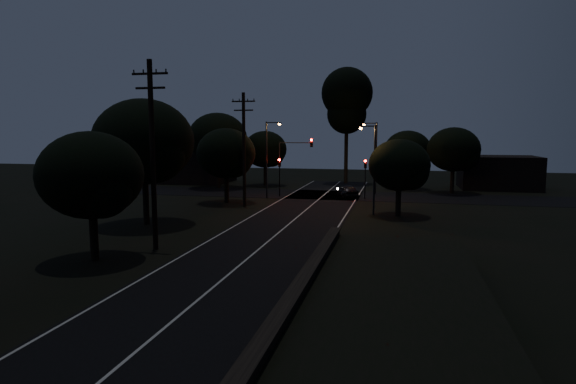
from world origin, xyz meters
The scene contains 22 objects.
road_surface centered at (0.00, 31.12, 0.01)m, with size 60.00×70.00×0.03m.
retaining_wall centered at (7.74, 3.00, 0.62)m, with size 6.93×26.00×1.60m.
utility_pole_mid centered at (-6.00, 15.00, 5.74)m, with size 2.20×0.30×11.00m.
utility_pole_far centered at (-6.00, 32.00, 5.48)m, with size 2.20×0.30×10.50m.
tree_left_b centered at (-7.81, 11.89, 4.51)m, with size 5.48×5.48×6.96m.
tree_left_c centered at (-10.24, 21.85, 6.06)m, with size 7.42×7.42×9.37m.
tree_left_d centered at (-8.30, 33.88, 4.73)m, with size 5.76×5.76×7.31m.
tree_far_nw centered at (-8.80, 49.89, 4.59)m, with size 5.60×5.60×7.10m.
tree_far_w centered at (-13.74, 45.85, 6.06)m, with size 7.31×7.31×9.32m.
tree_far_ne centered at (9.20, 49.89, 4.61)m, with size 5.64×5.64×7.13m.
tree_far_e centered at (14.21, 46.88, 4.85)m, with size 5.90×5.90×7.48m.
tree_right_a centered at (8.18, 29.90, 4.12)m, with size 5.00×5.00×6.36m.
tall_pine centered at (1.00, 55.00, 11.20)m, with size 6.84×6.84×15.54m.
building_left centered at (-20.00, 52.00, 2.20)m, with size 10.00×8.00×4.40m, color black.
building_right centered at (20.00, 53.00, 2.00)m, with size 9.00×7.00×4.00m, color black.
signal_left centered at (-4.60, 39.99, 2.84)m, with size 0.28×0.35×4.10m.
signal_right centered at (4.60, 39.99, 2.84)m, with size 0.28×0.35×4.10m.
signal_mast centered at (-2.91, 39.99, 4.34)m, with size 3.70×0.35×6.25m.
streetlight_a centered at (-5.31, 38.00, 4.64)m, with size 1.66×0.26×8.00m.
streetlight_b centered at (5.31, 44.00, 4.64)m, with size 1.66×0.26×8.00m.
streetlight_c centered at (5.83, 30.00, 4.35)m, with size 1.46×0.26×7.50m.
car centered at (2.72, 40.70, 0.67)m, with size 1.59×3.94×1.34m, color black.
Camera 1 is at (7.88, -10.44, 6.88)m, focal length 30.00 mm.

